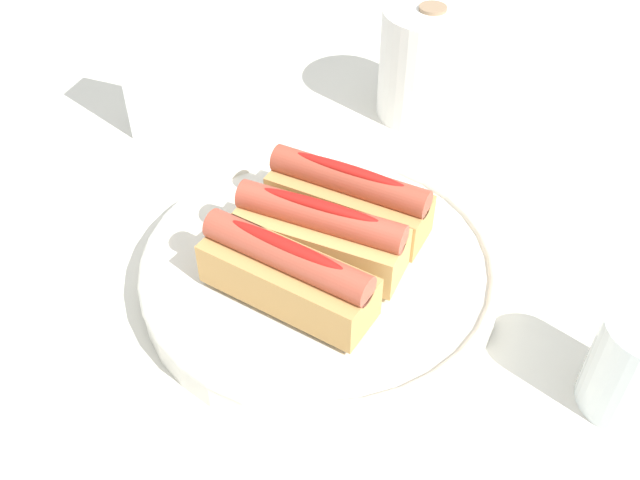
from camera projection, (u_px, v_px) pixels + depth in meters
name	position (u px, v px, depth m)	size (l,w,h in m)	color
ground_plane	(304.00, 296.00, 0.65)	(2.40, 2.40, 0.00)	silver
serving_bowl	(320.00, 269.00, 0.65)	(0.32, 0.32, 0.03)	silver
hotdog_front	(288.00, 273.00, 0.59)	(0.16, 0.08, 0.06)	tan
hotdog_back	(320.00, 233.00, 0.62)	(0.15, 0.06, 0.06)	tan
hotdog_side	(349.00, 198.00, 0.66)	(0.15, 0.07, 0.06)	tan
water_glass	(633.00, 370.00, 0.55)	(0.07, 0.07, 0.09)	white
paper_towel_roll	(427.00, 63.00, 0.83)	(0.11, 0.11, 0.13)	white
napkin_box	(176.00, 81.00, 0.78)	(0.11, 0.04, 0.15)	white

